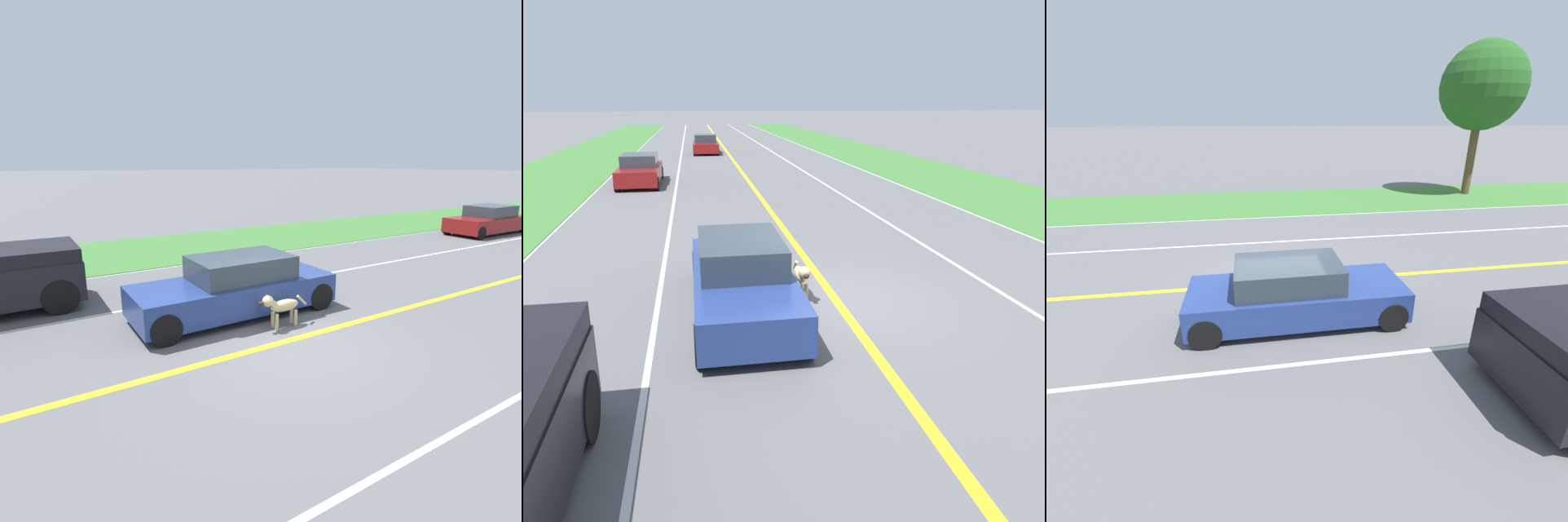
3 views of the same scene
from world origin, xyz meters
TOP-DOWN VIEW (x-y plane):
  - ground_plane at (0.00, 0.00)m, footprint 400.00×400.00m
  - centre_divider_line at (0.00, 0.00)m, footprint 0.18×160.00m
  - lane_dash_same_dir at (3.50, 0.00)m, footprint 0.10×160.00m
  - lane_dash_oncoming at (-3.50, 0.00)m, footprint 0.10×160.00m
  - ego_car at (1.89, 0.17)m, footprint 1.80×4.72m
  - dog at (0.67, -0.26)m, footprint 0.24×1.25m
  - car_trailing_near at (5.17, -16.05)m, footprint 1.90×4.69m
  - car_trailing_mid at (1.68, -30.65)m, footprint 1.88×4.28m

SIDE VIEW (x-z plane):
  - ground_plane at x=0.00m, z-range 0.00..0.00m
  - centre_divider_line at x=0.00m, z-range 0.00..0.01m
  - lane_dash_same_dir at x=3.50m, z-range 0.00..0.01m
  - lane_dash_oncoming at x=-3.50m, z-range 0.00..0.01m
  - dog at x=0.67m, z-range 0.09..0.89m
  - car_trailing_mid at x=1.68m, z-range -0.06..1.34m
  - ego_car at x=1.89m, z-range -0.05..1.35m
  - car_trailing_near at x=5.17m, z-range -0.05..1.35m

